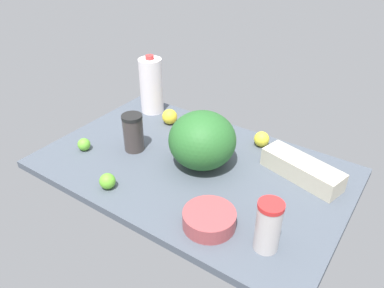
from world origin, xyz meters
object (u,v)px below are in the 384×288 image
(shaker_bottle, at_px, (133,133))
(mixing_bowl, at_px, (209,219))
(watermelon, at_px, (202,140))
(lime_loose, at_px, (107,181))
(lemon_far_back, at_px, (170,117))
(tumbler_cup, at_px, (268,226))
(orange_beside_bowl, at_px, (196,123))
(egg_carton, at_px, (302,169))
(milk_jug, at_px, (151,86))
(lemon_near_front, at_px, (262,139))
(lime_by_jug, at_px, (84,144))

(shaker_bottle, relative_size, mixing_bowl, 0.93)
(watermelon, relative_size, lime_loose, 4.44)
(mixing_bowl, height_order, lemon_far_back, lemon_far_back)
(tumbler_cup, relative_size, orange_beside_bowl, 2.35)
(watermelon, relative_size, orange_beside_bowl, 3.59)
(tumbler_cup, bearing_deg, lime_loose, 6.25)
(mixing_bowl, distance_m, watermelon, 0.35)
(egg_carton, relative_size, milk_jug, 1.09)
(lemon_near_front, bearing_deg, shaker_bottle, 37.29)
(orange_beside_bowl, bearing_deg, mixing_bowl, 127.64)
(mixing_bowl, distance_m, lime_loose, 0.41)
(mixing_bowl, bearing_deg, egg_carton, -110.03)
(egg_carton, distance_m, lemon_near_front, 0.25)
(mixing_bowl, height_order, milk_jug, milk_jug)
(milk_jug, bearing_deg, orange_beside_bowl, 173.12)
(egg_carton, relative_size, lime_loose, 5.32)
(watermelon, distance_m, orange_beside_bowl, 0.28)
(egg_carton, relative_size, tumbler_cup, 1.83)
(mixing_bowl, distance_m, lemon_near_front, 0.54)
(mixing_bowl, bearing_deg, watermelon, -52.95)
(tumbler_cup, height_order, lemon_near_front, tumbler_cup)
(tumbler_cup, relative_size, lime_by_jug, 3.24)
(shaker_bottle, xyz_separation_m, watermelon, (-0.30, -0.07, 0.03))
(mixing_bowl, height_order, egg_carton, egg_carton)
(tumbler_cup, distance_m, orange_beside_bowl, 0.74)
(mixing_bowl, bearing_deg, milk_jug, -38.17)
(egg_carton, distance_m, orange_beside_bowl, 0.53)
(shaker_bottle, distance_m, watermelon, 0.30)
(egg_carton, height_order, orange_beside_bowl, egg_carton)
(lemon_near_front, bearing_deg, egg_carton, 151.65)
(lemon_far_back, bearing_deg, watermelon, 147.88)
(lime_loose, bearing_deg, lemon_far_back, -78.20)
(milk_jug, distance_m, lemon_near_front, 0.60)
(mixing_bowl, height_order, lemon_near_front, lemon_near_front)
(mixing_bowl, distance_m, orange_beside_bowl, 0.62)
(mixing_bowl, relative_size, orange_beside_bowl, 2.36)
(shaker_bottle, bearing_deg, lemon_far_back, -87.20)
(shaker_bottle, height_order, milk_jug, milk_jug)
(shaker_bottle, xyz_separation_m, tumbler_cup, (-0.69, 0.18, 0.01))
(milk_jug, bearing_deg, tumbler_cup, 149.48)
(egg_carton, xyz_separation_m, lime_by_jug, (0.82, 0.33, -0.01))
(watermelon, height_order, lemon_near_front, watermelon)
(lime_by_jug, bearing_deg, orange_beside_bowl, -125.89)
(watermelon, bearing_deg, shaker_bottle, 13.24)
(watermelon, xyz_separation_m, lemon_far_back, (0.31, -0.19, -0.08))
(lemon_near_front, relative_size, lime_by_jug, 1.23)
(watermelon, bearing_deg, lime_loose, 57.78)
(egg_carton, bearing_deg, lemon_far_back, 10.30)
(tumbler_cup, height_order, watermelon, watermelon)
(lemon_near_front, xyz_separation_m, lime_by_jug, (0.60, 0.45, -0.01))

